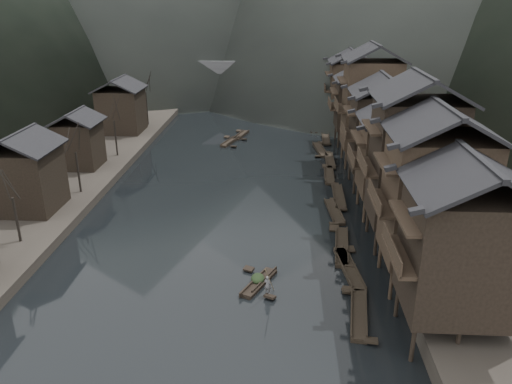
{
  "coord_description": "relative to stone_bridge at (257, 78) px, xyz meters",
  "views": [
    {
      "loc": [
        5.71,
        -36.66,
        21.87
      ],
      "look_at": [
        3.0,
        12.11,
        2.5
      ],
      "focal_mm": 35.0,
      "sensor_mm": 36.0,
      "label": 1
    }
  ],
  "objects": [
    {
      "name": "stilt_houses",
      "position": [
        17.28,
        -53.27,
        3.72
      ],
      "size": [
        9.0,
        67.6,
        16.35
      ],
      "color": "black",
      "rests_on": "ground"
    },
    {
      "name": "right_bank",
      "position": [
        35.0,
        -32.0,
        -4.21
      ],
      "size": [
        40.0,
        200.0,
        1.8
      ],
      "primitive_type": "cube",
      "color": "#2D2823",
      "rests_on": "ground"
    },
    {
      "name": "water",
      "position": [
        0.0,
        -72.0,
        -5.11
      ],
      "size": [
        300.0,
        300.0,
        0.0
      ],
      "primitive_type": "plane",
      "color": "black",
      "rests_on": "ground"
    },
    {
      "name": "midriver_boats",
      "position": [
        -1.91,
        -30.63,
        -4.91
      ],
      "size": [
        3.95,
        10.19,
        0.45
      ],
      "color": "black",
      "rests_on": "water"
    },
    {
      "name": "cargo_heap",
      "position": [
        3.9,
        -73.68,
        -4.34
      ],
      "size": [
        1.12,
        1.46,
        0.67
      ],
      "primitive_type": "ellipsoid",
      "color": "black",
      "rests_on": "hero_sampan"
    },
    {
      "name": "bare_trees",
      "position": [
        -17.0,
        -50.57,
        1.34
      ],
      "size": [
        3.95,
        59.72,
        7.9
      ],
      "color": "black",
      "rests_on": "left_bank"
    },
    {
      "name": "bamboo_pole",
      "position": [
        4.96,
        -75.5,
        -1.33
      ],
      "size": [
        0.79,
        2.41,
        3.56
      ],
      "primitive_type": "cylinder",
      "rotation": [
        0.61,
        0.0,
        -0.3
      ],
      "color": "#8C7A51",
      "rests_on": "boatman"
    },
    {
      "name": "left_houses",
      "position": [
        -20.5,
        -51.88,
        0.55
      ],
      "size": [
        8.1,
        53.2,
        8.73
      ],
      "color": "black",
      "rests_on": "left_bank"
    },
    {
      "name": "hero_sampan",
      "position": [
        4.0,
        -73.89,
        -4.91
      ],
      "size": [
        2.95,
        4.96,
        0.44
      ],
      "color": "black",
      "rests_on": "water"
    },
    {
      "name": "stone_bridge",
      "position": [
        0.0,
        0.0,
        0.0
      ],
      "size": [
        40.0,
        6.0,
        9.0
      ],
      "color": "#4C4C4F",
      "rests_on": "ground"
    },
    {
      "name": "left_bank",
      "position": [
        -35.0,
        -32.0,
        -4.51
      ],
      "size": [
        40.0,
        200.0,
        1.2
      ],
      "primitive_type": "cube",
      "color": "#2D2823",
      "rests_on": "ground"
    },
    {
      "name": "boatman",
      "position": [
        4.76,
        -75.5,
        -3.89
      ],
      "size": [
        0.67,
        0.56,
        1.57
      ],
      "primitive_type": "imported",
      "rotation": [
        0.0,
        0.0,
        2.76
      ],
      "color": "slate",
      "rests_on": "hero_sampan"
    },
    {
      "name": "moored_sampans",
      "position": [
        11.87,
        -44.75,
        -4.91
      ],
      "size": [
        3.05,
        72.15,
        0.47
      ],
      "color": "black",
      "rests_on": "water"
    }
  ]
}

